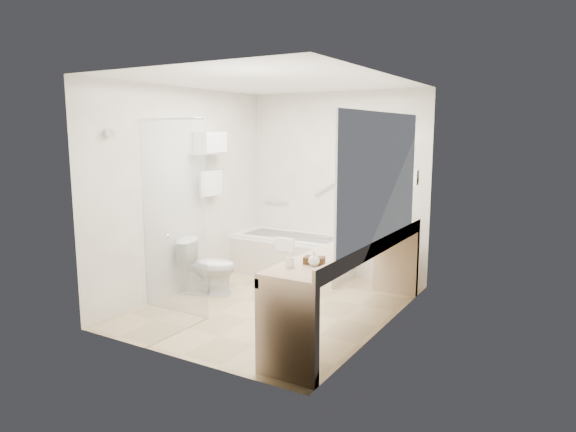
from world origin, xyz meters
The scene contains 25 objects.
floor centered at (0.00, 0.00, 0.00)m, with size 3.20×3.20×0.00m, color tan.
ceiling centered at (0.00, 0.00, 2.50)m, with size 2.60×3.20×0.10m, color white.
wall_back centered at (0.00, 1.60, 1.25)m, with size 2.60×0.10×2.50m, color silver.
wall_front centered at (0.00, -1.60, 1.25)m, with size 2.60×0.10×2.50m, color silver.
wall_left centered at (-1.30, 0.00, 1.25)m, with size 0.10×3.20×2.50m, color silver.
wall_right centered at (1.30, 0.00, 1.25)m, with size 0.10×3.20×2.50m, color silver.
bathtub centered at (-0.50, 1.24, 0.28)m, with size 1.60×0.73×0.59m.
grab_bar_short centered at (-0.95, 1.56, 0.95)m, with size 0.03×0.03×0.40m, color silver.
grab_bar_long centered at (-0.05, 1.56, 1.25)m, with size 0.03×0.03×0.60m, color silver.
shower_enclosure centered at (-0.63, -0.93, 1.07)m, with size 0.96×0.91×2.11m.
towel_shelf centered at (-1.17, 0.35, 1.75)m, with size 0.24×0.55×0.81m.
vanity_counter centered at (1.02, -0.15, 0.64)m, with size 0.55×2.70×0.95m.
sink centered at (1.05, 0.25, 0.82)m, with size 0.40×0.52×0.14m, color white.
faucet centered at (1.20, 0.25, 0.93)m, with size 0.03×0.03×0.14m, color silver.
mirror centered at (1.29, -0.15, 1.55)m, with size 0.02×2.00×1.20m, color #AFB5BB.
hairdryer_unit centered at (1.25, 1.05, 1.45)m, with size 0.08×0.10×0.18m, color silver.
toilet centered at (-0.95, -0.02, 0.34)m, with size 0.38×0.69×0.67m, color white.
amenity_basket centered at (1.01, -0.97, 0.88)m, with size 0.17×0.12×0.06m, color #462E19.
soap_bottle_a centered at (0.89, -1.18, 0.88)m, with size 0.06×0.12×0.06m, color silver.
soap_bottle_b centered at (1.04, -1.04, 0.90)m, with size 0.10×0.13×0.10m, color silver.
water_bottle_left centered at (0.93, 1.10, 0.93)m, with size 0.05×0.05×0.17m.
water_bottle_mid centered at (0.87, 0.80, 0.95)m, with size 0.07×0.07×0.22m.
water_bottle_right centered at (0.88, 0.86, 0.93)m, with size 0.05×0.05×0.17m.
drinking_glass_near centered at (1.00, 0.22, 0.90)m, with size 0.08×0.08×0.10m, color silver.
drinking_glass_far centered at (0.96, 0.92, 0.89)m, with size 0.06×0.06×0.08m, color silver.
Camera 1 is at (2.99, -4.77, 1.96)m, focal length 32.00 mm.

